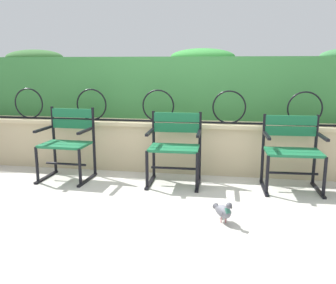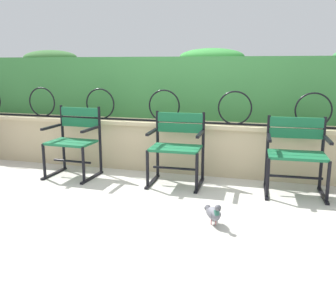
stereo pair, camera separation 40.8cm
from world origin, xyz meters
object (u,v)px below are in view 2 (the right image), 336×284
at_px(park_chair_centre, 177,145).
at_px(park_chair_right, 296,152).
at_px(park_chair_left, 74,139).
at_px(pigeon_near_chairs, 214,213).

xyz_separation_m(park_chair_centre, park_chair_right, (1.33, 0.02, 0.00)).
relative_size(park_chair_centre, park_chair_right, 1.01).
bearing_deg(park_chair_left, pigeon_near_chairs, -28.08).
bearing_deg(park_chair_centre, park_chair_left, -178.46).
relative_size(park_chair_left, park_chair_right, 1.05).
xyz_separation_m(park_chair_centre, pigeon_near_chairs, (0.60, -1.07, -0.35)).
xyz_separation_m(park_chair_left, pigeon_near_chairs, (1.93, -1.03, -0.35)).
bearing_deg(pigeon_near_chairs, park_chair_right, 56.09).
relative_size(park_chair_centre, pigeon_near_chairs, 3.14).
xyz_separation_m(park_chair_left, park_chair_centre, (1.33, 0.04, -0.01)).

